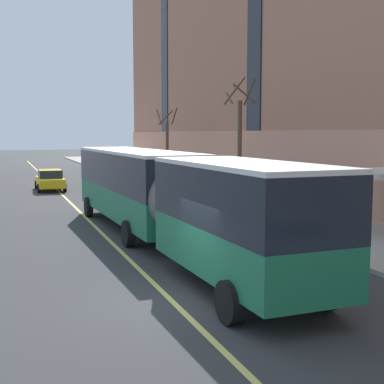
# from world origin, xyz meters

# --- Properties ---
(ground_plane) EXTENTS (260.00, 260.00, 0.00)m
(ground_plane) POSITION_xyz_m (0.00, 0.00, 0.00)
(ground_plane) COLOR #38383A
(city_bus) EXTENTS (3.38, 20.06, 3.50)m
(city_bus) POSITION_xyz_m (1.52, 6.70, 2.04)
(city_bus) COLOR #1E704C
(city_bus) RESTS_ON ground
(parked_car_darkgray_0) EXTENTS (1.98, 4.43, 1.56)m
(parked_car_darkgray_0) POSITION_xyz_m (5.00, 11.38, 0.78)
(parked_car_darkgray_0) COLOR #4C4C51
(parked_car_darkgray_0) RESTS_ON ground
(parked_car_darkgray_2) EXTENTS (2.07, 4.44, 1.56)m
(parked_car_darkgray_2) POSITION_xyz_m (5.00, 33.58, 0.78)
(parked_car_darkgray_2) COLOR #4C4C51
(parked_car_darkgray_2) RESTS_ON ground
(parked_car_navy_3) EXTENTS (2.13, 4.29, 1.56)m
(parked_car_navy_3) POSITION_xyz_m (5.20, 20.05, 0.78)
(parked_car_navy_3) COLOR navy
(parked_car_navy_3) RESTS_ON ground
(taxi_cab) EXTENTS (2.03, 4.45, 1.56)m
(taxi_cab) POSITION_xyz_m (-0.71, 28.33, 0.78)
(taxi_cab) COLOR yellow
(taxi_cab) RESTS_ON ground
(street_tree_far_uptown) EXTENTS (1.48, 1.55, 7.35)m
(street_tree_far_uptown) POSITION_xyz_m (8.91, 15.85, 3.78)
(street_tree_far_uptown) COLOR brown
(street_tree_far_uptown) RESTS_ON sidewalk
(street_tree_far_downtown) EXTENTS (1.46, 1.45, 6.17)m
(street_tree_far_downtown) POSITION_xyz_m (8.91, 30.05, 3.17)
(street_tree_far_downtown) COLOR brown
(street_tree_far_downtown) RESTS_ON sidewalk
(lane_centerline) EXTENTS (0.16, 140.00, 0.01)m
(lane_centerline) POSITION_xyz_m (-0.18, 3.00, 0.00)
(lane_centerline) COLOR #E0D66B
(lane_centerline) RESTS_ON ground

